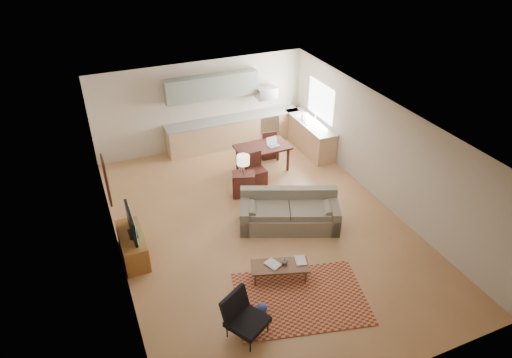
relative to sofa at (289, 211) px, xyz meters
name	(u,v)px	position (x,y,z in m)	size (l,w,h in m)	color
room	(261,178)	(-0.62, 0.25, 0.93)	(9.00, 9.00, 9.00)	#A16E44
kitchen_counter_back	(234,131)	(0.28, 4.43, 0.04)	(4.26, 0.64, 0.92)	tan
kitchen_counter_right	(310,135)	(2.31, 3.25, 0.04)	(0.64, 2.26, 0.92)	tan
kitchen_range	(266,126)	(1.38, 4.43, 0.03)	(0.62, 0.62, 0.90)	#A5A8AD
kitchen_microwave	(266,93)	(1.38, 4.45, 1.13)	(0.62, 0.40, 0.35)	#A5A8AD
upper_cabinets	(212,87)	(-0.32, 4.58, 1.53)	(2.80, 0.34, 0.70)	slate
window_right	(321,101)	(2.61, 3.25, 1.13)	(0.02, 1.40, 1.05)	white
wall_art_left	(107,180)	(-3.83, 1.15, 1.13)	(0.06, 0.42, 1.10)	olive
triptych	(198,94)	(-0.72, 4.72, 1.33)	(1.70, 0.04, 0.50)	#F7E4C0
rug	(300,298)	(-0.83, -2.18, -0.41)	(2.53, 1.75, 0.02)	maroon
sofa	(289,211)	(0.00, 0.00, 0.00)	(2.41, 1.05, 0.84)	#6B6352
coffee_table	(280,272)	(-0.96, -1.51, -0.24)	(1.18, 0.47, 0.36)	#533521
book_a	(269,267)	(-1.20, -1.48, -0.05)	(0.33, 0.38, 0.03)	maroon
book_b	(295,261)	(-0.62, -1.52, -0.06)	(0.29, 0.35, 0.02)	navy
vase	(284,261)	(-0.86, -1.50, 0.01)	(0.17, 0.17, 0.16)	black
armchair	(247,319)	(-2.10, -2.57, 0.00)	(0.73, 0.73, 0.83)	black
tv_credenza	(133,246)	(-3.60, 0.34, -0.12)	(0.50, 1.29, 0.60)	brown
tv	(131,223)	(-3.55, 0.34, 0.48)	(0.10, 0.99, 0.60)	black
console_table	(244,185)	(-0.51, 1.63, -0.08)	(0.57, 0.38, 0.67)	#351511
table_lamp	(243,165)	(-0.51, 1.63, 0.52)	(0.32, 0.32, 0.53)	beige
dining_table	(262,158)	(0.47, 2.64, -0.04)	(1.50, 0.86, 0.76)	#351511
dining_chair_near	(257,170)	(0.03, 1.99, 0.04)	(0.43, 0.45, 0.91)	#351511
dining_chair_far	(267,143)	(0.91, 3.29, 0.04)	(0.44, 0.46, 0.91)	#351511
laptop	(274,142)	(0.77, 2.54, 0.46)	(0.32, 0.24, 0.24)	#A5A8AD
soap_bottle	(303,116)	(2.21, 3.52, 0.60)	(0.09, 0.09, 0.19)	#F7E4C0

